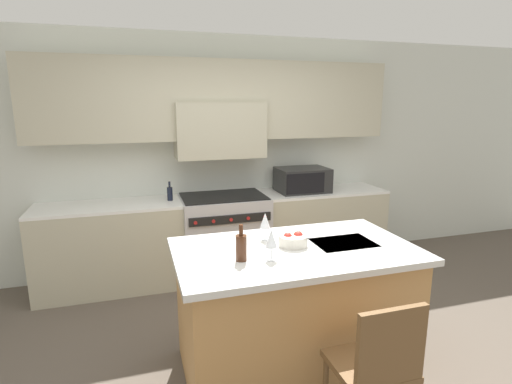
# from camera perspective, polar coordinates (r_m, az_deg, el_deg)

# --- Properties ---
(ground_plane) EXTENTS (10.00, 10.00, 0.00)m
(ground_plane) POSITION_cam_1_polar(r_m,az_deg,el_deg) (3.25, 3.23, -24.15)
(ground_plane) COLOR brown
(back_cabinetry) EXTENTS (10.00, 0.46, 2.70)m
(back_cabinetry) POSITION_cam_1_polar(r_m,az_deg,el_deg) (4.62, -5.56, 8.38)
(back_cabinetry) COLOR silver
(back_cabinetry) RESTS_ON ground_plane
(back_counter) EXTENTS (3.93, 0.62, 0.92)m
(back_counter) POSITION_cam_1_polar(r_m,az_deg,el_deg) (4.61, -4.64, -6.24)
(back_counter) COLOR #B2AD93
(back_counter) RESTS_ON ground_plane
(range_stove) EXTENTS (0.95, 0.70, 0.94)m
(range_stove) POSITION_cam_1_polar(r_m,az_deg,el_deg) (4.59, -4.58, -6.22)
(range_stove) COLOR #B7B7BC
(range_stove) RESTS_ON ground_plane
(microwave) EXTENTS (0.59, 0.44, 0.28)m
(microwave) POSITION_cam_1_polar(r_m,az_deg,el_deg) (4.75, 6.63, 1.75)
(microwave) COLOR black
(microwave) RESTS_ON back_counter
(kitchen_island) EXTENTS (1.70, 0.98, 0.94)m
(kitchen_island) POSITION_cam_1_polar(r_m,az_deg,el_deg) (3.05, 5.48, -16.21)
(kitchen_island) COLOR #B7844C
(kitchen_island) RESTS_ON ground_plane
(island_chair) EXTENTS (0.42, 0.40, 0.93)m
(island_chair) POSITION_cam_1_polar(r_m,az_deg,el_deg) (2.48, 16.89, -22.56)
(island_chair) COLOR brown
(island_chair) RESTS_ON ground_plane
(wine_bottle) EXTENTS (0.07, 0.07, 0.24)m
(wine_bottle) POSITION_cam_1_polar(r_m,az_deg,el_deg) (2.60, -2.13, -7.86)
(wine_bottle) COLOR #422314
(wine_bottle) RESTS_ON kitchen_island
(wine_glass_near) EXTENTS (0.08, 0.08, 0.21)m
(wine_glass_near) POSITION_cam_1_polar(r_m,az_deg,el_deg) (2.59, 2.20, -6.78)
(wine_glass_near) COLOR white
(wine_glass_near) RESTS_ON kitchen_island
(wine_glass_far) EXTENTS (0.08, 0.08, 0.21)m
(wine_glass_far) POSITION_cam_1_polar(r_m,az_deg,el_deg) (2.98, 1.31, -4.22)
(wine_glass_far) COLOR white
(wine_glass_far) RESTS_ON kitchen_island
(fruit_bowl) EXTENTS (0.21, 0.21, 0.10)m
(fruit_bowl) POSITION_cam_1_polar(r_m,az_deg,el_deg) (2.89, 5.32, -6.80)
(fruit_bowl) COLOR silver
(fruit_bowl) RESTS_ON kitchen_island
(oil_bottle_on_counter) EXTENTS (0.06, 0.06, 0.21)m
(oil_bottle_on_counter) POSITION_cam_1_polar(r_m,az_deg,el_deg) (4.38, -12.21, -0.18)
(oil_bottle_on_counter) COLOR black
(oil_bottle_on_counter) RESTS_ON back_counter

